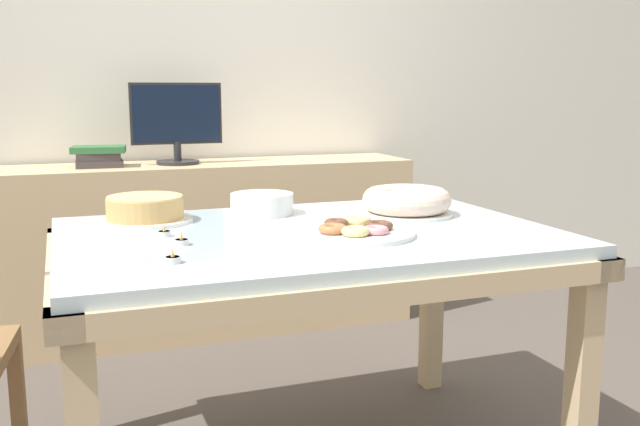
% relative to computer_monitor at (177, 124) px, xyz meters
% --- Properties ---
extents(wall_back, '(8.00, 0.10, 2.60)m').
position_rel_computer_monitor_xyz_m(wall_back, '(0.16, 0.30, 0.29)').
color(wall_back, silver).
rests_on(wall_back, ground).
extents(dining_table, '(1.46, 0.99, 0.76)m').
position_rel_computer_monitor_xyz_m(dining_table, '(0.16, -1.42, -0.35)').
color(dining_table, silver).
rests_on(dining_table, ground).
extents(sideboard, '(1.94, 0.44, 0.82)m').
position_rel_computer_monitor_xyz_m(sideboard, '(0.16, 0.00, -0.60)').
color(sideboard, '#D1B284').
rests_on(sideboard, ground).
extents(computer_monitor, '(0.42, 0.20, 0.38)m').
position_rel_computer_monitor_xyz_m(computer_monitor, '(0.00, 0.00, 0.00)').
color(computer_monitor, '#262628').
rests_on(computer_monitor, sideboard).
extents(book_stack, '(0.25, 0.19, 0.09)m').
position_rel_computer_monitor_xyz_m(book_stack, '(-0.35, 0.00, -0.14)').
color(book_stack, '#3F3838').
rests_on(book_stack, sideboard).
extents(cake_chocolate_round, '(0.29, 0.29, 0.08)m').
position_rel_computer_monitor_xyz_m(cake_chocolate_round, '(-0.28, -1.12, -0.21)').
color(cake_chocolate_round, white).
rests_on(cake_chocolate_round, dining_table).
extents(cake_golden_bundt, '(0.31, 0.31, 0.09)m').
position_rel_computer_monitor_xyz_m(cake_golden_bundt, '(0.55, -1.29, -0.21)').
color(cake_golden_bundt, white).
rests_on(cake_golden_bundt, dining_table).
extents(pastry_platter, '(0.33, 0.33, 0.04)m').
position_rel_computer_monitor_xyz_m(pastry_platter, '(0.26, -1.54, -0.24)').
color(pastry_platter, white).
rests_on(pastry_platter, dining_table).
extents(plate_stack, '(0.21, 0.21, 0.07)m').
position_rel_computer_monitor_xyz_m(plate_stack, '(0.10, -1.10, -0.22)').
color(plate_stack, white).
rests_on(plate_stack, dining_table).
extents(tealight_left_edge, '(0.04, 0.04, 0.04)m').
position_rel_computer_monitor_xyz_m(tealight_left_edge, '(0.69, -1.03, -0.24)').
color(tealight_left_edge, silver).
rests_on(tealight_left_edge, dining_table).
extents(tealight_right_edge, '(0.04, 0.04, 0.04)m').
position_rel_computer_monitor_xyz_m(tealight_right_edge, '(-0.23, -1.49, -0.24)').
color(tealight_right_edge, silver).
rests_on(tealight_right_edge, dining_table).
extents(tealight_near_cakes, '(0.04, 0.04, 0.04)m').
position_rel_computer_monitor_xyz_m(tealight_near_cakes, '(-0.26, -1.36, -0.24)').
color(tealight_near_cakes, silver).
rests_on(tealight_near_cakes, dining_table).
extents(tealight_centre, '(0.04, 0.04, 0.04)m').
position_rel_computer_monitor_xyz_m(tealight_centre, '(-0.28, -1.69, -0.24)').
color(tealight_centre, silver).
rests_on(tealight_centre, dining_table).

